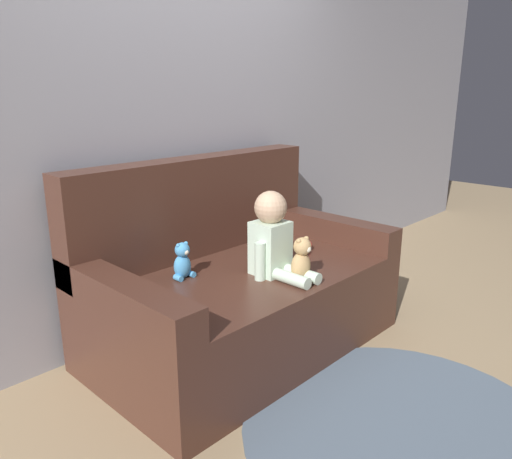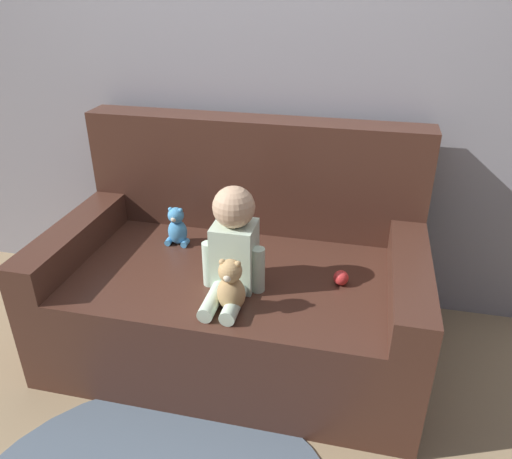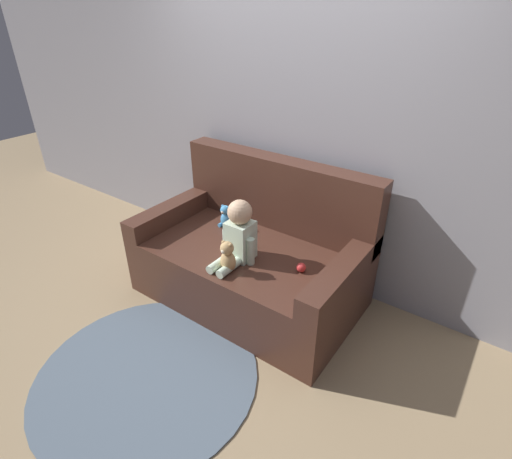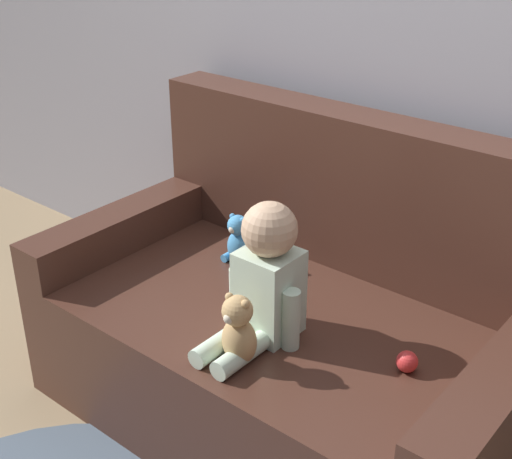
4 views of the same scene
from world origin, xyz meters
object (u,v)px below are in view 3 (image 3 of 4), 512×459
(person_baby, at_px, (238,235))
(toy_ball, at_px, (301,267))
(teddy_bear_brown, at_px, (228,257))
(couch, at_px, (254,256))
(plush_toy_side, at_px, (226,217))

(person_baby, height_order, toy_ball, person_baby)
(teddy_bear_brown, relative_size, toy_ball, 3.57)
(teddy_bear_brown, bearing_deg, person_baby, 101.60)
(toy_ball, bearing_deg, couch, 165.85)
(plush_toy_side, height_order, toy_ball, plush_toy_side)
(couch, distance_m, plush_toy_side, 0.40)
(plush_toy_side, bearing_deg, toy_ball, -12.75)
(person_baby, bearing_deg, plush_toy_side, 140.66)
(plush_toy_side, relative_size, toy_ball, 3.01)
(person_baby, height_order, teddy_bear_brown, person_baby)
(plush_toy_side, xyz_separation_m, toy_ball, (0.81, -0.18, -0.06))
(teddy_bear_brown, bearing_deg, toy_ball, 34.76)
(couch, xyz_separation_m, plush_toy_side, (-0.33, 0.06, 0.22))
(couch, height_order, toy_ball, couch)
(couch, xyz_separation_m, person_baby, (0.04, -0.24, 0.33))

